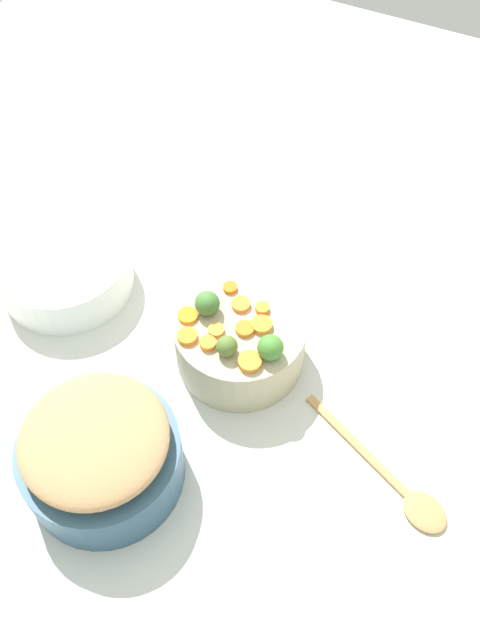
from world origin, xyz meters
TOP-DOWN VIEW (x-y plane):
  - tabletop at (0.00, 0.00)m, footprint 2.40×2.40m
  - serving_bowl_carrots at (0.04, 0.02)m, footprint 0.23×0.23m
  - metal_pot at (0.13, 0.31)m, footprint 0.25×0.25m
  - stuffing_mound at (0.13, 0.31)m, footprint 0.23×0.23m
  - carrot_slice_0 at (0.08, -0.04)m, footprint 0.03×0.03m
  - carrot_slice_1 at (0.12, 0.04)m, footprint 0.04×0.04m
  - carrot_slice_2 at (-0.00, 0.01)m, footprint 0.04×0.04m
  - carrot_slice_3 at (0.02, 0.02)m, footprint 0.04×0.04m
  - carrot_slice_4 at (0.06, 0.08)m, footprint 0.04×0.04m
  - carrot_slice_5 at (-0.01, 0.08)m, footprint 0.06×0.06m
  - carrot_slice_6 at (0.10, 0.08)m, footprint 0.04×0.04m
  - carrot_slice_7 at (0.05, -0.02)m, footprint 0.05×0.05m
  - carrot_slice_8 at (0.01, -0.03)m, footprint 0.03×0.03m
  - carrot_slice_9 at (0.06, 0.05)m, footprint 0.03×0.03m
  - brussels_sprout_0 at (0.03, 0.08)m, footprint 0.04×0.04m
  - brussels_sprout_1 at (0.10, 0.02)m, footprint 0.04×0.04m
  - brussels_sprout_2 at (-0.04, 0.05)m, footprint 0.04×0.04m
  - wooden_spoon at (-0.31, 0.13)m, footprint 0.29×0.16m
  - casserole_dish at (0.42, 0.01)m, footprint 0.26×0.26m

SIDE VIEW (x-z plane):
  - tabletop at x=0.00m, z-range 0.00..0.02m
  - wooden_spoon at x=-0.31m, z-range 0.02..0.03m
  - casserole_dish at x=0.42m, z-range 0.02..0.11m
  - metal_pot at x=0.13m, z-range 0.02..0.12m
  - serving_bowl_carrots at x=0.04m, z-range 0.02..0.13m
  - carrot_slice_1 at x=0.12m, z-range 0.13..0.13m
  - carrot_slice_9 at x=0.06m, z-range 0.13..0.14m
  - carrot_slice_0 at x=0.08m, z-range 0.13..0.14m
  - carrot_slice_7 at x=0.05m, z-range 0.13..0.14m
  - carrot_slice_3 at x=0.02m, z-range 0.13..0.14m
  - carrot_slice_8 at x=0.01m, z-range 0.13..0.14m
  - carrot_slice_6 at x=0.10m, z-range 0.13..0.14m
  - carrot_slice_2 at x=0.00m, z-range 0.13..0.14m
  - carrot_slice_4 at x=0.06m, z-range 0.13..0.14m
  - carrot_slice_5 at x=-0.01m, z-range 0.13..0.14m
  - brussels_sprout_0 at x=0.03m, z-range 0.13..0.16m
  - brussels_sprout_2 at x=-0.04m, z-range 0.13..0.17m
  - brussels_sprout_1 at x=0.10m, z-range 0.13..0.17m
  - stuffing_mound at x=0.13m, z-range 0.12..0.18m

